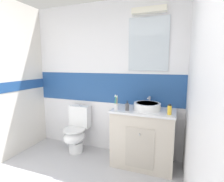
{
  "coord_description": "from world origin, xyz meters",
  "views": [
    {
      "loc": [
        1.15,
        -0.32,
        1.5
      ],
      "look_at": [
        0.32,
        1.92,
        1.13
      ],
      "focal_mm": 28.06,
      "sensor_mm": 36.0,
      "label": 1
    }
  ],
  "objects_px": {
    "lotion_bottle_short": "(170,110)",
    "sink_basin": "(147,106)",
    "toothbrush_cup": "(116,106)",
    "soap_dispenser": "(127,107)",
    "toilet": "(77,131)"
  },
  "relations": [
    {
      "from": "sink_basin",
      "to": "toilet",
      "type": "height_order",
      "value": "sink_basin"
    },
    {
      "from": "toilet",
      "to": "toothbrush_cup",
      "type": "bearing_deg",
      "value": -11.48
    },
    {
      "from": "lotion_bottle_short",
      "to": "sink_basin",
      "type": "bearing_deg",
      "value": 155.46
    },
    {
      "from": "sink_basin",
      "to": "toothbrush_cup",
      "type": "xyz_separation_m",
      "value": [
        -0.42,
        -0.15,
        -0.0
      ]
    },
    {
      "from": "sink_basin",
      "to": "toothbrush_cup",
      "type": "distance_m",
      "value": 0.45
    },
    {
      "from": "sink_basin",
      "to": "toothbrush_cup",
      "type": "height_order",
      "value": "toothbrush_cup"
    },
    {
      "from": "sink_basin",
      "to": "lotion_bottle_short",
      "type": "bearing_deg",
      "value": -24.54
    },
    {
      "from": "toothbrush_cup",
      "to": "lotion_bottle_short",
      "type": "distance_m",
      "value": 0.73
    },
    {
      "from": "lotion_bottle_short",
      "to": "toilet",
      "type": "bearing_deg",
      "value": 174.23
    },
    {
      "from": "toothbrush_cup",
      "to": "lotion_bottle_short",
      "type": "xyz_separation_m",
      "value": [
        0.73,
        0.0,
        0.01
      ]
    },
    {
      "from": "toothbrush_cup",
      "to": "lotion_bottle_short",
      "type": "height_order",
      "value": "toothbrush_cup"
    },
    {
      "from": "toothbrush_cup",
      "to": "soap_dispenser",
      "type": "xyz_separation_m",
      "value": [
        0.16,
        0.01,
        -0.0
      ]
    },
    {
      "from": "toilet",
      "to": "sink_basin",
      "type": "bearing_deg",
      "value": -0.48
    },
    {
      "from": "soap_dispenser",
      "to": "lotion_bottle_short",
      "type": "relative_size",
      "value": 1.04
    },
    {
      "from": "soap_dispenser",
      "to": "lotion_bottle_short",
      "type": "distance_m",
      "value": 0.57
    }
  ]
}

